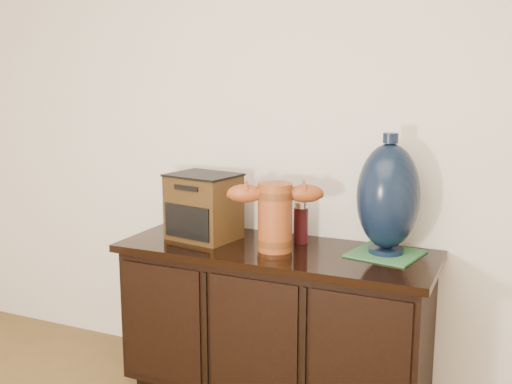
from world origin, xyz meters
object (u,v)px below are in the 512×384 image
at_px(sideboard, 275,323).
at_px(lamp_base, 388,197).
at_px(spray_can, 301,223).
at_px(terracotta_vessel, 275,213).
at_px(tv_radio, 204,206).

height_order(sideboard, lamp_base, lamp_base).
bearing_deg(spray_can, terracotta_vessel, -110.42).
xyz_separation_m(sideboard, tv_radio, (-0.38, 0.01, 0.53)).
xyz_separation_m(terracotta_vessel, lamp_base, (0.47, 0.14, 0.09)).
bearing_deg(lamp_base, sideboard, -168.33).
bearing_deg(sideboard, spray_can, 59.07).
relative_size(sideboard, tv_radio, 4.08).
bearing_deg(terracotta_vessel, tv_radio, 148.02).
distance_m(sideboard, terracotta_vessel, 0.54).
xyz_separation_m(terracotta_vessel, tv_radio, (-0.40, 0.05, -0.02)).
relative_size(terracotta_vessel, tv_radio, 1.19).
xyz_separation_m(sideboard, terracotta_vessel, (0.01, -0.04, 0.54)).
bearing_deg(tv_radio, sideboard, 8.38).
bearing_deg(sideboard, terracotta_vessel, -71.70).
height_order(terracotta_vessel, tv_radio, tv_radio).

